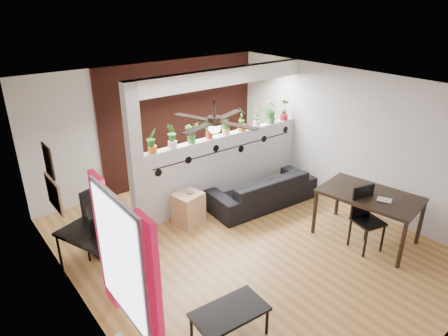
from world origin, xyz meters
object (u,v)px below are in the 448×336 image
Objects in this scene: potted_plant_2 at (191,132)px; cube_shelf at (188,208)px; ceiling_fan at (214,123)px; potted_plant_3 at (209,128)px; cup at (190,190)px; computer_desk at (95,239)px; potted_plant_4 at (226,123)px; dining_table at (369,199)px; potted_plant_0 at (152,140)px; office_chair at (102,226)px; potted_plant_8 at (284,109)px; potted_plant_1 at (172,135)px; potted_plant_6 at (257,117)px; potted_plant_5 at (242,118)px; folding_chair at (365,212)px; coffee_table at (230,313)px; sofa at (262,190)px; potted_plant_7 at (271,111)px.

potted_plant_2 is 1.37m from cube_shelf.
potted_plant_3 is (1.21, 1.80, -0.76)m from ceiling_fan.
computer_desk is (-1.95, -0.55, 0.06)m from cup.
potted_plant_4 is 2.91m from dining_table.
potted_plant_0 is 0.40× the size of office_chair.
potted_plant_8 reaches higher than cup.
potted_plant_0 is 0.73× the size of cube_shelf.
potted_plant_1 is at bearing 10.45° from office_chair.
potted_plant_3 is 1.19m from potted_plant_6.
potted_plant_4 is at bearing 0.00° from potted_plant_3.
potted_plant_5 is at bearing 0.00° from potted_plant_4.
potted_plant_5 is 0.45× the size of folding_chair.
potted_plant_6 is 0.67× the size of cube_shelf.
coffee_table is (-3.15, -0.28, -0.38)m from dining_table.
potted_plant_4 reaches higher than potted_plant_3.
potted_plant_8 is 4.94m from coffee_table.
sofa is 1.56m from cube_shelf.
folding_chair is at bearing -52.57° from cup.
sofa is 3.44m from coffee_table.
potted_plant_4 is 0.79m from potted_plant_6.
potted_plant_2 reaches higher than potted_plant_6.
potted_plant_7 is at bearing 0.00° from potted_plant_1.
potted_plant_3 is at bearing 28.33° from cup.
ceiling_fan is at bearing -147.12° from potted_plant_7.
potted_plant_5 is 0.51× the size of coffee_table.
potted_plant_8 is (3.16, 0.00, 0.02)m from potted_plant_0.
ceiling_fan is at bearing -90.64° from potted_plant_0.
potted_plant_2 is 0.33× the size of computer_desk.
potted_plant_4 is (0.40, 0.00, 0.02)m from potted_plant_3.
office_chair is at bearing -2.92° from sofa.
folding_chair is (0.31, -2.05, 0.32)m from sofa.
potted_plant_0 reaches higher than sofa.
potted_plant_7 reaches higher than computer_desk.
potted_plant_4 is 0.45× the size of coffee_table.
potted_plant_4 is (1.19, 0.00, -0.01)m from potted_plant_1.
coffee_table is at bearing -139.52° from potted_plant_7.
dining_table is at bearing 5.08° from coffee_table.
coffee_table is at bearing -109.67° from potted_plant_1.
potted_plant_8 reaches higher than folding_chair.
potted_plant_3 is 1.52m from cube_shelf.
ceiling_fan is at bearing 158.09° from folding_chair.
computer_desk is at bearing -117.97° from office_chair.
ceiling_fan is at bearing 33.99° from sofa.
potted_plant_5 reaches higher than potted_plant_6.
potted_plant_3 is 0.98× the size of potted_plant_6.
potted_plant_1 is 0.42× the size of folding_chair.
potted_plant_6 reaches higher than cube_shelf.
sofa reaches higher than cube_shelf.
potted_plant_8 is 2.84m from dining_table.
potted_plant_2 is 0.68× the size of cube_shelf.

